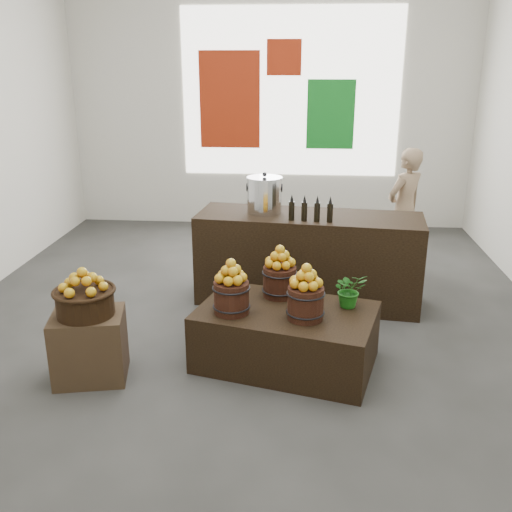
# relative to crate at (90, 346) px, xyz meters

# --- Properties ---
(ground) EXTENTS (7.00, 7.00, 0.00)m
(ground) POSITION_rel_crate_xyz_m (1.15, 1.26, -0.28)
(ground) COLOR #3D3D3A
(ground) RESTS_ON ground
(back_wall) EXTENTS (6.00, 0.04, 4.00)m
(back_wall) POSITION_rel_crate_xyz_m (1.15, 4.76, 1.72)
(back_wall) COLOR beige
(back_wall) RESTS_ON ground
(back_opening) EXTENTS (3.20, 0.02, 2.40)m
(back_opening) POSITION_rel_crate_xyz_m (1.45, 4.74, 1.72)
(back_opening) COLOR white
(back_opening) RESTS_ON back_wall
(deco_red_left) EXTENTS (0.90, 0.04, 1.40)m
(deco_red_left) POSITION_rel_crate_xyz_m (0.55, 4.73, 1.62)
(deco_red_left) COLOR maroon
(deco_red_left) RESTS_ON back_wall
(deco_green_right) EXTENTS (0.70, 0.04, 1.00)m
(deco_green_right) POSITION_rel_crate_xyz_m (2.05, 4.73, 1.42)
(deco_green_right) COLOR #11721E
(deco_green_right) RESTS_ON back_wall
(deco_red_upper) EXTENTS (0.50, 0.04, 0.50)m
(deco_red_upper) POSITION_rel_crate_xyz_m (1.35, 4.73, 2.22)
(deco_red_upper) COLOR maroon
(deco_red_upper) RESTS_ON back_wall
(crate) EXTENTS (0.64, 0.56, 0.56)m
(crate) POSITION_rel_crate_xyz_m (0.00, 0.00, 0.00)
(crate) COLOR #44341F
(crate) RESTS_ON ground
(wicker_basket) EXTENTS (0.45, 0.45, 0.20)m
(wicker_basket) POSITION_rel_crate_xyz_m (0.00, 0.00, 0.38)
(wicker_basket) COLOR black
(wicker_basket) RESTS_ON crate
(apples_in_basket) EXTENTS (0.35, 0.35, 0.19)m
(apples_in_basket) POSITION_rel_crate_xyz_m (0.00, 0.00, 0.58)
(apples_in_basket) COLOR #A41905
(apples_in_basket) RESTS_ON wicker_basket
(display_table) EXTENTS (1.62, 1.22, 0.50)m
(display_table) POSITION_rel_crate_xyz_m (1.57, 0.35, -0.03)
(display_table) COLOR black
(display_table) RESTS_ON ground
(apple_bucket_front_left) EXTENTS (0.29, 0.29, 0.27)m
(apple_bucket_front_left) POSITION_rel_crate_xyz_m (1.12, 0.27, 0.35)
(apple_bucket_front_left) COLOR #36170E
(apple_bucket_front_left) RESTS_ON display_table
(apples_in_bucket_front_left) EXTENTS (0.22, 0.22, 0.19)m
(apples_in_bucket_front_left) POSITION_rel_crate_xyz_m (1.12, 0.27, 0.58)
(apples_in_bucket_front_left) COLOR #A41905
(apples_in_bucket_front_left) RESTS_ON apple_bucket_front_left
(apple_bucket_front_right) EXTENTS (0.29, 0.29, 0.27)m
(apple_bucket_front_right) POSITION_rel_crate_xyz_m (1.72, 0.20, 0.35)
(apple_bucket_front_right) COLOR #36170E
(apple_bucket_front_right) RESTS_ON display_table
(apples_in_bucket_front_right) EXTENTS (0.22, 0.22, 0.19)m
(apples_in_bucket_front_right) POSITION_rel_crate_xyz_m (1.72, 0.20, 0.58)
(apples_in_bucket_front_right) COLOR #A41905
(apples_in_bucket_front_right) RESTS_ON apple_bucket_front_right
(apple_bucket_rear) EXTENTS (0.29, 0.29, 0.27)m
(apple_bucket_rear) POSITION_rel_crate_xyz_m (1.49, 0.65, 0.35)
(apple_bucket_rear) COLOR #36170E
(apple_bucket_rear) RESTS_ON display_table
(apples_in_bucket_rear) EXTENTS (0.22, 0.22, 0.19)m
(apples_in_bucket_rear) POSITION_rel_crate_xyz_m (1.49, 0.65, 0.58)
(apples_in_bucket_rear) COLOR #A41905
(apples_in_bucket_rear) RESTS_ON apple_bucket_rear
(herb_garnish_right) EXTENTS (0.33, 0.30, 0.30)m
(herb_garnish_right) POSITION_rel_crate_xyz_m (2.09, 0.47, 0.37)
(herb_garnish_right) COLOR #155712
(herb_garnish_right) RESTS_ON display_table
(herb_garnish_left) EXTENTS (0.15, 0.13, 0.24)m
(herb_garnish_left) POSITION_rel_crate_xyz_m (1.01, 0.66, 0.34)
(herb_garnish_left) COLOR #155712
(herb_garnish_left) RESTS_ON display_table
(counter) EXTENTS (2.38, 0.98, 0.95)m
(counter) POSITION_rel_crate_xyz_m (1.75, 1.74, 0.19)
(counter) COLOR black
(counter) RESTS_ON ground
(stock_pot_left) EXTENTS (0.36, 0.36, 0.36)m
(stock_pot_left) POSITION_rel_crate_xyz_m (1.28, 1.79, 0.85)
(stock_pot_left) COLOR silver
(stock_pot_left) RESTS_ON counter
(oil_cruets) EXTENTS (0.34, 0.10, 0.26)m
(oil_cruets) POSITION_rel_crate_xyz_m (1.73, 1.51, 0.80)
(oil_cruets) COLOR black
(oil_cruets) RESTS_ON counter
(shopper) EXTENTS (0.64, 0.63, 1.49)m
(shopper) POSITION_rel_crate_xyz_m (2.91, 2.87, 0.47)
(shopper) COLOR #8B7155
(shopper) RESTS_ON ground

